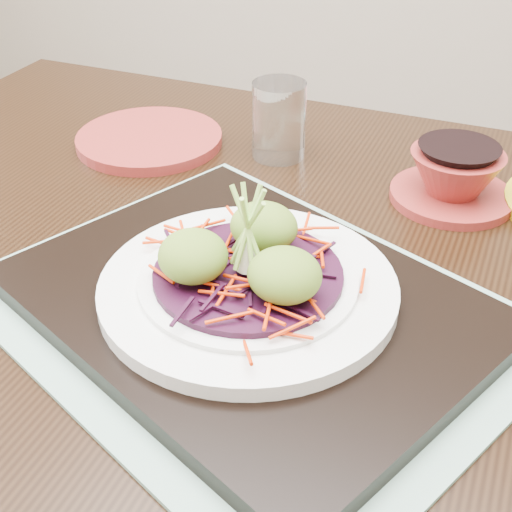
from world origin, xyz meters
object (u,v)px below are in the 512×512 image
(white_plate, at_px, (248,287))
(water_glass, at_px, (279,120))
(terracotta_side_plate, at_px, (149,139))
(serving_tray, at_px, (248,303))
(terracotta_bowl_set, at_px, (454,179))
(dining_table, at_px, (310,357))

(white_plate, height_order, water_glass, water_glass)
(terracotta_side_plate, xyz_separation_m, water_glass, (0.17, 0.03, 0.04))
(serving_tray, bearing_deg, water_glass, 129.54)
(terracotta_side_plate, height_order, water_glass, water_glass)
(white_plate, bearing_deg, terracotta_bowl_set, 62.19)
(white_plate, bearing_deg, serving_tray, 180.00)
(serving_tray, distance_m, water_glass, 0.33)
(terracotta_side_plate, height_order, terracotta_bowl_set, terracotta_bowl_set)
(white_plate, bearing_deg, dining_table, 62.50)
(serving_tray, height_order, white_plate, white_plate)
(white_plate, xyz_separation_m, water_glass, (-0.08, 0.31, 0.02))
(dining_table, bearing_deg, terracotta_bowl_set, 64.83)
(dining_table, distance_m, serving_tray, 0.15)
(dining_table, height_order, water_glass, water_glass)
(white_plate, distance_m, terracotta_bowl_set, 0.31)
(water_glass, xyz_separation_m, terracotta_bowl_set, (0.22, -0.04, -0.02))
(dining_table, relative_size, white_plate, 5.02)
(water_glass, bearing_deg, terracotta_bowl_set, -10.78)
(terracotta_side_plate, relative_size, water_glass, 1.99)
(terracotta_bowl_set, bearing_deg, water_glass, 169.22)
(white_plate, distance_m, water_glass, 0.32)
(serving_tray, bearing_deg, white_plate, 25.87)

